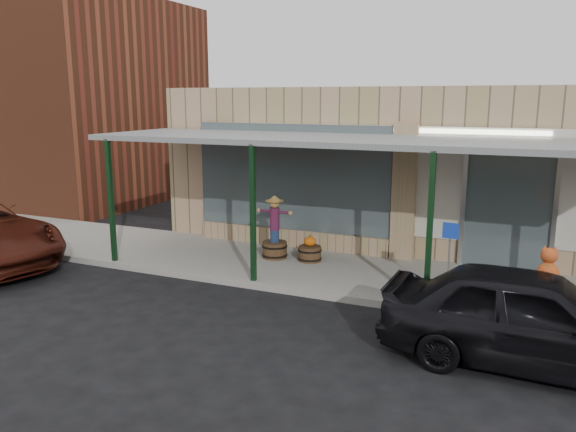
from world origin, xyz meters
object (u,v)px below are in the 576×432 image
at_px(barrel_pumpkin, 310,252).
at_px(parked_sedan, 533,318).
at_px(handicap_sign, 450,250).
at_px(barrel_scarecrow, 275,237).

bearing_deg(barrel_pumpkin, parked_sedan, -34.81).
relative_size(barrel_pumpkin, handicap_sign, 0.43).
height_order(handicap_sign, parked_sedan, parked_sedan).
bearing_deg(barrel_scarecrow, barrel_pumpkin, 9.46).
xyz_separation_m(barrel_scarecrow, handicap_sign, (4.22, -1.17, 0.43)).
distance_m(barrel_scarecrow, barrel_pumpkin, 0.93).
distance_m(barrel_pumpkin, handicap_sign, 3.63).
relative_size(handicap_sign, parked_sedan, 0.33).
bearing_deg(parked_sedan, barrel_scarecrow, 62.08).
bearing_deg(parked_sedan, barrel_pumpkin, 57.19).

